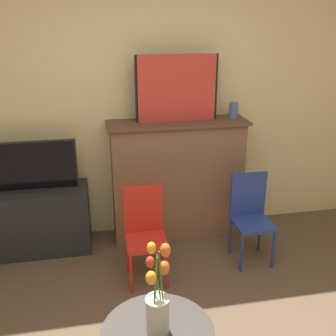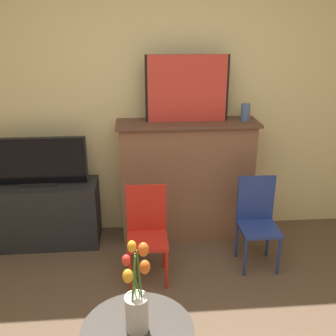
{
  "view_description": "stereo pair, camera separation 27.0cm",
  "coord_description": "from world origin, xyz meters",
  "px_view_note": "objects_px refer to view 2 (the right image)",
  "views": [
    {
      "loc": [
        -0.48,
        -1.32,
        1.94
      ],
      "look_at": [
        -0.01,
        1.16,
        0.98
      ],
      "focal_mm": 42.0,
      "sensor_mm": 36.0,
      "label": 1
    },
    {
      "loc": [
        -0.21,
        -1.36,
        1.94
      ],
      "look_at": [
        -0.01,
        1.16,
        0.98
      ],
      "focal_mm": 42.0,
      "sensor_mm": 36.0,
      "label": 2
    }
  ],
  "objects_px": {
    "painting": "(187,89)",
    "chair_red": "(147,228)",
    "chair_blue": "(257,217)",
    "vase_tulips": "(137,301)",
    "tv_monitor": "(37,162)"
  },
  "relations": [
    {
      "from": "chair_red",
      "to": "chair_blue",
      "type": "height_order",
      "value": "same"
    },
    {
      "from": "chair_blue",
      "to": "chair_red",
      "type": "bearing_deg",
      "value": -173.15
    },
    {
      "from": "painting",
      "to": "chair_blue",
      "type": "xyz_separation_m",
      "value": [
        0.53,
        -0.51,
        -0.97
      ]
    },
    {
      "from": "painting",
      "to": "chair_red",
      "type": "bearing_deg",
      "value": -121.25
    },
    {
      "from": "painting",
      "to": "vase_tulips",
      "type": "relative_size",
      "value": 1.42
    },
    {
      "from": "tv_monitor",
      "to": "chair_blue",
      "type": "bearing_deg",
      "value": -14.19
    },
    {
      "from": "painting",
      "to": "tv_monitor",
      "type": "relative_size",
      "value": 0.82
    },
    {
      "from": "tv_monitor",
      "to": "painting",
      "type": "bearing_deg",
      "value": 2.14
    },
    {
      "from": "tv_monitor",
      "to": "chair_red",
      "type": "height_order",
      "value": "tv_monitor"
    },
    {
      "from": "painting",
      "to": "vase_tulips",
      "type": "height_order",
      "value": "painting"
    },
    {
      "from": "tv_monitor",
      "to": "chair_red",
      "type": "xyz_separation_m",
      "value": [
        0.92,
        -0.57,
        -0.36
      ]
    },
    {
      "from": "chair_blue",
      "to": "vase_tulips",
      "type": "relative_size",
      "value": 1.5
    },
    {
      "from": "vase_tulips",
      "to": "painting",
      "type": "bearing_deg",
      "value": 75.13
    },
    {
      "from": "tv_monitor",
      "to": "chair_blue",
      "type": "distance_m",
      "value": 1.92
    },
    {
      "from": "painting",
      "to": "vase_tulips",
      "type": "distance_m",
      "value": 1.93
    }
  ]
}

